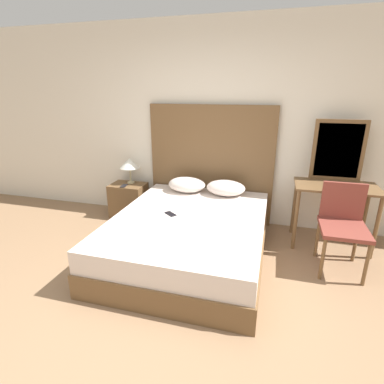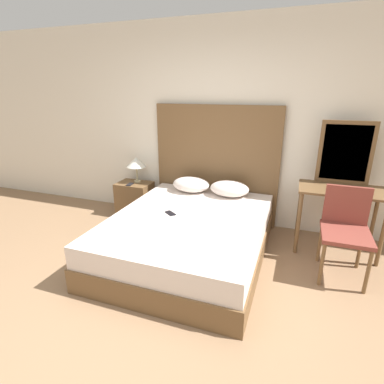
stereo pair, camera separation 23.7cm
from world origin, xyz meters
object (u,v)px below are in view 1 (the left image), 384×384
table_lamp (130,163)px  vanity_desk (335,196)px  bed (190,236)px  phone_on_nightstand (124,186)px  chair (343,221)px  phone_on_bed (170,214)px  nightstand (129,200)px

table_lamp → vanity_desk: 2.77m
bed → phone_on_nightstand: size_ratio=13.41×
table_lamp → chair: size_ratio=0.42×
bed → vanity_desk: 1.77m
table_lamp → phone_on_nightstand: bearing=-100.4°
phone_on_nightstand → chair: chair is taller
phone_on_bed → vanity_desk: 1.94m
nightstand → vanity_desk: 2.80m
phone_on_bed → nightstand: 1.31m
nightstand → table_lamp: bearing=76.8°
phone_on_bed → vanity_desk: bearing=21.3°
phone_on_bed → phone_on_nightstand: phone_on_nightstand is taller
bed → nightstand: size_ratio=4.18×
phone_on_bed → chair: size_ratio=0.18×
table_lamp → phone_on_bed: bearing=-44.3°
nightstand → bed: bearing=-35.5°
phone_on_nightstand → vanity_desk: vanity_desk is taller
bed → table_lamp: size_ratio=5.54×
bed → chair: chair is taller
table_lamp → bed: bearing=-38.2°
phone_on_bed → chair: 1.84m
phone_on_bed → nightstand: size_ratio=0.32×
vanity_desk → nightstand: bearing=176.9°
nightstand → table_lamp: 0.56m
phone_on_bed → vanity_desk: vanity_desk is taller
phone_on_nightstand → chair: size_ratio=0.17×
nightstand → chair: size_ratio=0.56×
bed → phone_on_nightstand: phone_on_nightstand is taller
phone_on_bed → chair: (1.82, 0.23, 0.04)m
chair → bed: bearing=-172.2°
chair → nightstand: bearing=167.3°
phone_on_nightstand → vanity_desk: bearing=-1.2°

